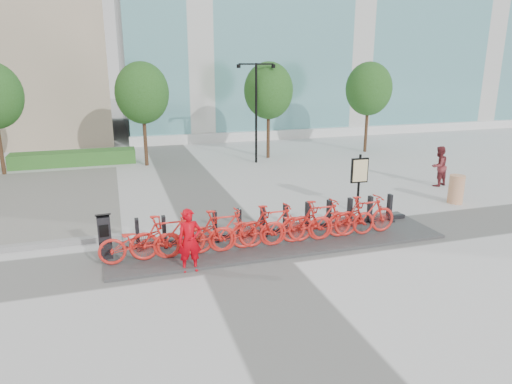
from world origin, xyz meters
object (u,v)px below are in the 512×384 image
object	(u,v)px
construction_barrel	(456,189)
map_sign	(359,173)
bike_0	(139,241)
pedestrian	(439,166)
worker_red	(190,241)
kiosk	(105,236)

from	to	relation	value
construction_barrel	map_sign	size ratio (longest dim) A/B	0.54
bike_0	pedestrian	world-z (taller)	pedestrian
pedestrian	construction_barrel	xyz separation A→B (m)	(-1.01, -2.28, -0.32)
bike_0	construction_barrel	distance (m)	11.62
bike_0	pedestrian	bearing A→B (deg)	-71.12
worker_red	map_sign	distance (m)	7.38
kiosk	worker_red	bearing A→B (deg)	-36.25
bike_0	worker_red	bearing A→B (deg)	-123.92
kiosk	map_sign	distance (m)	8.83
worker_red	construction_barrel	xyz separation A→B (m)	(10.29, 2.77, -0.27)
bike_0	worker_red	size ratio (longest dim) A/B	1.28
kiosk	construction_barrel	size ratio (longest dim) A/B	1.20
worker_red	bike_0	bearing A→B (deg)	146.53
bike_0	worker_red	world-z (taller)	worker_red
kiosk	pedestrian	xyz separation A→B (m)	(13.30, 3.79, 0.16)
pedestrian	map_sign	world-z (taller)	map_sign
kiosk	worker_red	distance (m)	2.36
pedestrian	map_sign	size ratio (longest dim) A/B	0.87
construction_barrel	worker_red	bearing A→B (deg)	-164.95
kiosk	pedestrian	world-z (taller)	pedestrian
map_sign	kiosk	bearing A→B (deg)	-164.31
map_sign	bike_0	bearing A→B (deg)	-159.67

